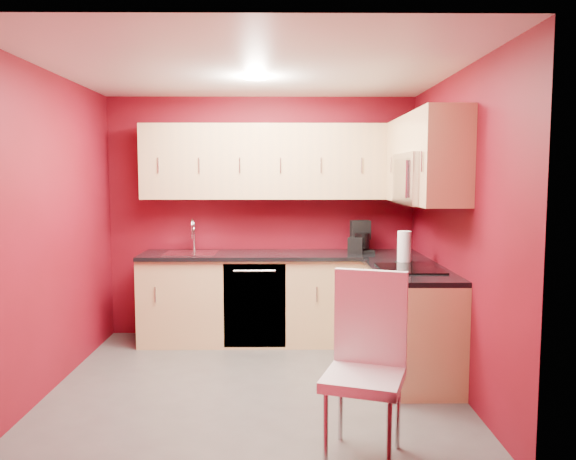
{
  "coord_description": "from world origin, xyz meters",
  "views": [
    {
      "loc": [
        0.22,
        -4.41,
        1.69
      ],
      "look_at": [
        0.27,
        0.55,
        1.2
      ],
      "focal_mm": 35.0,
      "sensor_mm": 36.0,
      "label": 1
    }
  ],
  "objects_px": {
    "microwave": "(425,179)",
    "dining_chair": "(364,368)",
    "coffee_maker": "(362,237)",
    "napkin_holder": "(356,245)",
    "paper_towel": "(404,247)",
    "sink": "(191,250)"
  },
  "relations": [
    {
      "from": "coffee_maker",
      "to": "sink",
      "type": "bearing_deg",
      "value": 169.95
    },
    {
      "from": "microwave",
      "to": "sink",
      "type": "relative_size",
      "value": 1.46
    },
    {
      "from": "napkin_holder",
      "to": "paper_towel",
      "type": "bearing_deg",
      "value": -60.98
    },
    {
      "from": "microwave",
      "to": "coffee_maker",
      "type": "bearing_deg",
      "value": 110.01
    },
    {
      "from": "paper_towel",
      "to": "dining_chair",
      "type": "height_order",
      "value": "paper_towel"
    },
    {
      "from": "microwave",
      "to": "napkin_holder",
      "type": "distance_m",
      "value": 1.25
    },
    {
      "from": "dining_chair",
      "to": "coffee_maker",
      "type": "bearing_deg",
      "value": 101.22
    },
    {
      "from": "sink",
      "to": "coffee_maker",
      "type": "relative_size",
      "value": 1.62
    },
    {
      "from": "napkin_holder",
      "to": "paper_towel",
      "type": "distance_m",
      "value": 0.72
    },
    {
      "from": "microwave",
      "to": "napkin_holder",
      "type": "relative_size",
      "value": 4.75
    },
    {
      "from": "microwave",
      "to": "dining_chair",
      "type": "relative_size",
      "value": 0.69
    },
    {
      "from": "microwave",
      "to": "coffee_maker",
      "type": "distance_m",
      "value": 1.23
    },
    {
      "from": "dining_chair",
      "to": "sink",
      "type": "bearing_deg",
      "value": 139.11
    },
    {
      "from": "microwave",
      "to": "sink",
      "type": "xyz_separation_m",
      "value": [
        -2.09,
        1.0,
        -0.72
      ]
    },
    {
      "from": "dining_chair",
      "to": "napkin_holder",
      "type": "bearing_deg",
      "value": 102.67
    },
    {
      "from": "sink",
      "to": "coffee_maker",
      "type": "distance_m",
      "value": 1.73
    },
    {
      "from": "paper_towel",
      "to": "dining_chair",
      "type": "distance_m",
      "value": 1.9
    },
    {
      "from": "coffee_maker",
      "to": "microwave",
      "type": "bearing_deg",
      "value": -80.37
    },
    {
      "from": "sink",
      "to": "dining_chair",
      "type": "xyz_separation_m",
      "value": [
        1.4,
        -2.4,
        -0.39
      ]
    },
    {
      "from": "coffee_maker",
      "to": "napkin_holder",
      "type": "relative_size",
      "value": 2.01
    },
    {
      "from": "sink",
      "to": "paper_towel",
      "type": "height_order",
      "value": "sink"
    },
    {
      "from": "napkin_holder",
      "to": "dining_chair",
      "type": "height_order",
      "value": "dining_chair"
    }
  ]
}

